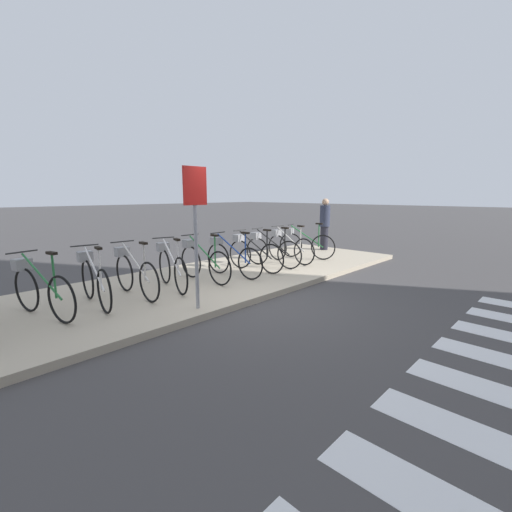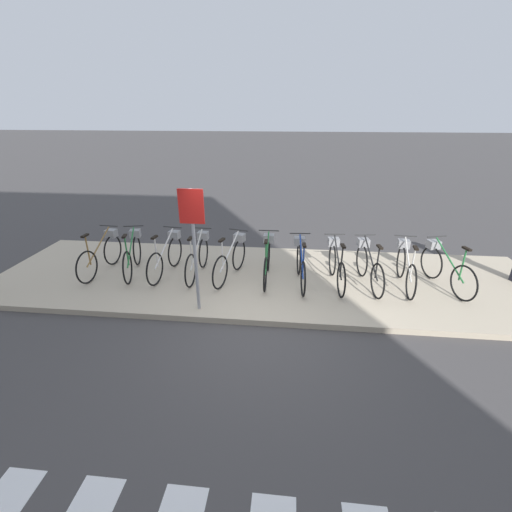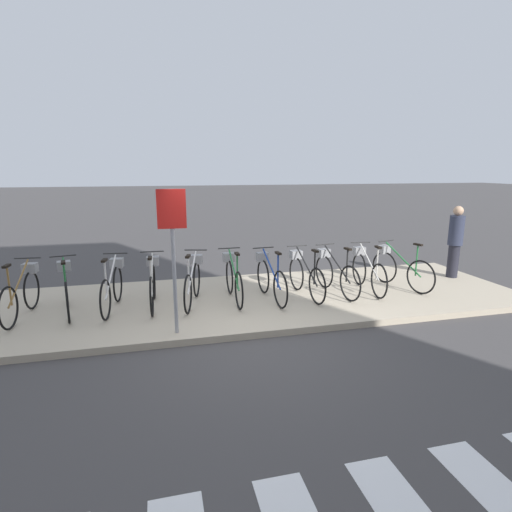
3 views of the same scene
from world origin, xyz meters
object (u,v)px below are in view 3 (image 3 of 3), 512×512
object	(u,v)px
parked_bicycle_1	(66,288)
parked_bicycle_2	(113,285)
parked_bicycle_0	(22,292)
parked_bicycle_8	(334,272)
pedestrian	(455,240)
parked_bicycle_10	(399,267)
parked_bicycle_4	(193,280)
parked_bicycle_9	(367,269)
sign_post	(173,237)
parked_bicycle_7	(304,274)
parked_bicycle_5	(233,278)
parked_bicycle_6	(270,277)
parked_bicycle_3	(153,282)

from	to	relation	value
parked_bicycle_1	parked_bicycle_2	size ratio (longest dim) A/B	0.99
parked_bicycle_0	parked_bicycle_2	xyz separation A→B (m)	(1.53, 0.05, 0.00)
parked_bicycle_8	pedestrian	world-z (taller)	pedestrian
parked_bicycle_8	parked_bicycle_10	distance (m)	1.59
parked_bicycle_1	parked_bicycle_4	world-z (taller)	same
parked_bicycle_9	parked_bicycle_1	bearing A→B (deg)	179.40
parked_bicycle_9	sign_post	xyz separation A→B (m)	(-4.16, -1.40, 1.11)
parked_bicycle_0	parked_bicycle_10	bearing A→B (deg)	0.22
parked_bicycle_0	parked_bicycle_7	xyz separation A→B (m)	(5.33, -0.05, 0.00)
parked_bicycle_2	parked_bicycle_5	distance (m)	2.31
parked_bicycle_8	pedestrian	bearing A→B (deg)	8.17
parked_bicycle_7	parked_bicycle_10	world-z (taller)	same
parked_bicycle_6	sign_post	bearing A→B (deg)	-145.62
parked_bicycle_1	parked_bicycle_4	xyz separation A→B (m)	(2.32, -0.03, 0.00)
parked_bicycle_8	parked_bicycle_0	bearing A→B (deg)	179.72
parked_bicycle_2	parked_bicycle_8	world-z (taller)	same
parked_bicycle_4	parked_bicycle_9	bearing A→B (deg)	-0.58
parked_bicycle_9	pedestrian	size ratio (longest dim) A/B	0.99
parked_bicycle_8	sign_post	world-z (taller)	sign_post
parked_bicycle_2	parked_bicycle_8	xyz separation A→B (m)	(4.49, -0.08, 0.00)
parked_bicycle_3	parked_bicycle_9	distance (m)	4.53
parked_bicycle_2	parked_bicycle_3	xyz separation A→B (m)	(0.73, 0.00, 0.00)
parked_bicycle_5	parked_bicycle_10	size ratio (longest dim) A/B	1.03
parked_bicycle_0	sign_post	world-z (taller)	sign_post
parked_bicycle_5	parked_bicycle_7	distance (m)	1.50
parked_bicycle_4	parked_bicycle_5	distance (m)	0.80
parked_bicycle_8	parked_bicycle_9	distance (m)	0.78
parked_bicycle_9	pedestrian	distance (m)	2.66
parked_bicycle_4	pedestrian	bearing A→B (deg)	3.86
parked_bicycle_2	parked_bicycle_5	bearing A→B (deg)	-0.43
parked_bicycle_0	parked_bicycle_9	size ratio (longest dim) A/B	1.00
parked_bicycle_5	parked_bicycle_8	world-z (taller)	same
parked_bicycle_1	parked_bicycle_4	bearing A→B (deg)	-0.63
parked_bicycle_7	parked_bicycle_10	xyz separation A→B (m)	(2.27, 0.08, 0.00)
parked_bicycle_2	parked_bicycle_7	distance (m)	3.81
parked_bicycle_10	parked_bicycle_2	bearing A→B (deg)	179.76
parked_bicycle_2	parked_bicycle_3	size ratio (longest dim) A/B	1.00
parked_bicycle_9	parked_bicycle_10	xyz separation A→B (m)	(0.81, 0.04, 0.00)
parked_bicycle_1	parked_bicycle_10	xyz separation A→B (m)	(6.88, -0.02, 0.00)
parked_bicycle_7	parked_bicycle_10	bearing A→B (deg)	2.01
parked_bicycle_1	sign_post	bearing A→B (deg)	-37.36
parked_bicycle_3	parked_bicycle_6	world-z (taller)	same
parked_bicycle_3	sign_post	size ratio (longest dim) A/B	0.75
parked_bicycle_7	parked_bicycle_8	world-z (taller)	same
parked_bicycle_6	parked_bicycle_9	size ratio (longest dim) A/B	1.00
parked_bicycle_9	pedestrian	xyz separation A→B (m)	(2.58, 0.47, 0.46)
parked_bicycle_7	parked_bicycle_8	size ratio (longest dim) A/B	1.00
parked_bicycle_4	parked_bicycle_8	world-z (taller)	same
parked_bicycle_3	pedestrian	distance (m)	7.14
parked_bicycle_9	pedestrian	world-z (taller)	pedestrian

